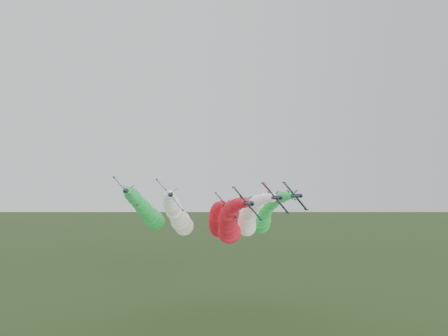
% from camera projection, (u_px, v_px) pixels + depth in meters
% --- Properties ---
extents(jet_lead, '(13.84, 72.20, 18.54)m').
position_uv_depth(jet_lead, '(229.00, 224.00, 132.12)').
color(jet_lead, black).
rests_on(jet_lead, ground).
extents(jet_inner_left, '(13.25, 71.60, 17.95)m').
position_uv_depth(jet_inner_left, '(179.00, 217.00, 136.42)').
color(jet_inner_left, black).
rests_on(jet_inner_left, ground).
extents(jet_inner_right, '(13.15, 71.51, 17.85)m').
position_uv_depth(jet_inner_right, '(249.00, 218.00, 138.66)').
color(jet_inner_right, black).
rests_on(jet_inner_right, ground).
extents(jet_outer_left, '(13.07, 71.42, 17.77)m').
position_uv_depth(jet_outer_left, '(148.00, 213.00, 145.48)').
color(jet_outer_left, black).
rests_on(jet_outer_left, ground).
extents(jet_outer_right, '(13.40, 71.76, 18.10)m').
position_uv_depth(jet_outer_right, '(263.00, 216.00, 149.77)').
color(jet_outer_right, black).
rests_on(jet_outer_right, ground).
extents(jet_trail, '(13.30, 71.66, 18.01)m').
position_uv_depth(jet_trail, '(217.00, 222.00, 159.51)').
color(jet_trail, black).
rests_on(jet_trail, ground).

